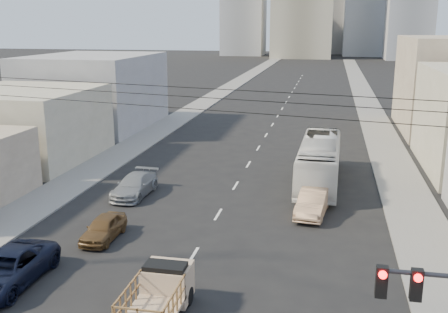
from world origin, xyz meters
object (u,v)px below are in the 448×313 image
(city_bus, at_px, (319,161))
(sedan_brown, at_px, (104,228))
(flatbed_pickup, at_px, (159,292))
(navy_pickup, at_px, (7,269))
(sedan_grey, at_px, (135,186))
(sedan_tan, at_px, (313,203))

(city_bus, bearing_deg, sedan_brown, -129.68)
(flatbed_pickup, bearing_deg, navy_pickup, 170.57)
(navy_pickup, distance_m, city_bus, 22.64)
(city_bus, bearing_deg, navy_pickup, -124.21)
(navy_pickup, relative_size, sedan_brown, 1.47)
(sedan_brown, bearing_deg, navy_pickup, -110.06)
(sedan_brown, xyz_separation_m, sedan_grey, (-1.03, 7.33, 0.07))
(sedan_tan, bearing_deg, flatbed_pickup, -106.41)
(flatbed_pickup, xyz_separation_m, sedan_brown, (-5.43, 6.88, -0.45))
(sedan_tan, height_order, sedan_grey, sedan_tan)
(navy_pickup, bearing_deg, sedan_grey, 85.64)
(city_bus, height_order, sedan_brown, city_bus)
(sedan_tan, xyz_separation_m, sedan_grey, (-11.95, 1.26, -0.04))
(flatbed_pickup, height_order, city_bus, city_bus)
(sedan_tan, bearing_deg, city_bus, 94.93)
(flatbed_pickup, relative_size, sedan_grey, 0.90)
(sedan_grey, bearing_deg, navy_pickup, -92.70)
(flatbed_pickup, xyz_separation_m, sedan_tan, (5.49, 12.96, -0.34))
(navy_pickup, distance_m, sedan_tan, 17.48)
(flatbed_pickup, relative_size, sedan_tan, 0.96)
(navy_pickup, xyz_separation_m, sedan_tan, (12.97, 11.72, -0.01))
(flatbed_pickup, height_order, sedan_tan, flatbed_pickup)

